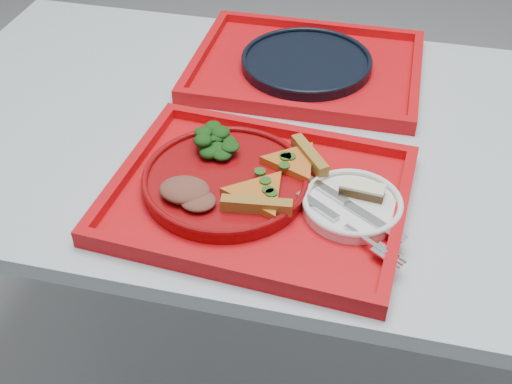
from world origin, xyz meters
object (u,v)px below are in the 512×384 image
Objects in this scene: tray_main at (258,198)px; navy_plate at (306,63)px; dessert_bar at (362,190)px; tray_far at (306,70)px; dinner_plate at (226,182)px.

tray_main is 1.73× the size of navy_plate.
navy_plate is at bearing 93.22° from tray_main.
tray_main is 6.50× the size of dessert_bar.
dessert_bar is at bearing 12.29° from tray_main.
tray_far is 0.01m from navy_plate.
dinner_plate reaches higher than tray_far.
dinner_plate is (-0.06, -0.39, 0.02)m from tray_far.
tray_main and tray_far have the same top height.
dinner_plate reaches higher than navy_plate.
navy_plate is 0.41m from dessert_bar.
tray_far is 0.41m from dessert_bar.
tray_main is 1.00× the size of tray_far.
tray_main is at bearing -166.20° from dessert_bar.
dessert_bar is at bearing 3.53° from dinner_plate.
navy_plate is at bearing 0.00° from tray_far.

